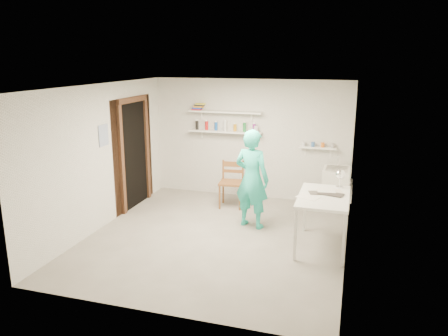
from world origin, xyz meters
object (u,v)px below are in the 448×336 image
(man, at_px, (252,179))
(work_table, at_px, (322,222))
(wall_clock, at_px, (252,160))
(belfast_sink, at_px, (336,177))
(wooden_chair, at_px, (231,183))
(desk_lamp, at_px, (340,174))

(man, height_order, work_table, man)
(man, distance_m, wall_clock, 0.36)
(belfast_sink, xyz_separation_m, man, (-1.33, -1.08, 0.14))
(belfast_sink, distance_m, wooden_chair, 1.96)
(man, xyz_separation_m, wooden_chair, (-0.60, 0.87, -0.36))
(belfast_sink, height_order, wall_clock, wall_clock)
(wooden_chair, distance_m, work_table, 2.29)
(man, bearing_deg, wall_clock, -58.78)
(man, relative_size, wooden_chair, 1.75)
(man, relative_size, wall_clock, 5.56)
(wall_clock, bearing_deg, work_table, -14.11)
(man, distance_m, desk_lamp, 1.44)
(work_table, distance_m, desk_lamp, 0.82)
(belfast_sink, distance_m, desk_lamp, 1.16)
(man, bearing_deg, wooden_chair, -39.76)
(wall_clock, distance_m, work_table, 1.63)
(wooden_chair, bearing_deg, wall_clock, -56.75)
(wall_clock, xyz_separation_m, work_table, (1.28, -0.73, -0.71))
(man, bearing_deg, work_table, 172.59)
(work_table, bearing_deg, belfast_sink, 86.07)
(wall_clock, bearing_deg, man, -58.78)
(belfast_sink, xyz_separation_m, wall_clock, (-1.39, -0.87, 0.42))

